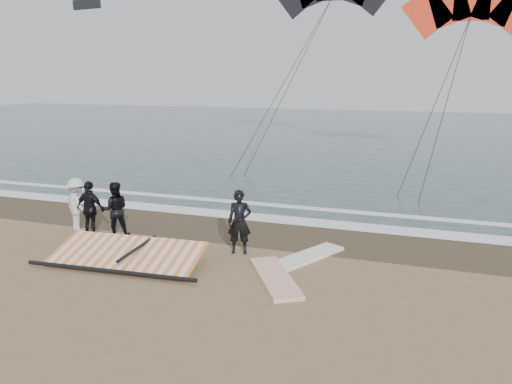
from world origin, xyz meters
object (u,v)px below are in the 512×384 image
at_px(board_white, 275,277).
at_px(board_cream, 308,256).
at_px(sail_rig, 129,254).
at_px(man_main, 240,222).

bearing_deg(board_white, board_cream, 44.64).
distance_m(board_white, sail_rig, 3.85).
xyz_separation_m(board_white, board_cream, (0.41, 1.63, -0.00)).
relative_size(man_main, board_cream, 0.76).
height_order(man_main, board_cream, man_main).
bearing_deg(board_cream, board_white, -76.21).
relative_size(board_white, sail_rig, 0.56).
bearing_deg(board_cream, man_main, -145.18).
bearing_deg(sail_rig, board_white, 1.67).
bearing_deg(man_main, board_cream, -7.61).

